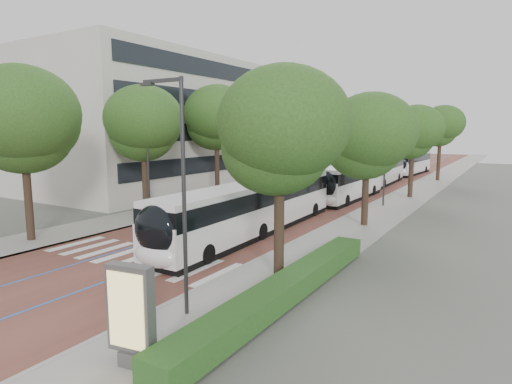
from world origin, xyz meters
TOP-DOWN VIEW (x-y plane):
  - ground at (0.00, 0.00)m, footprint 160.00×160.00m
  - road at (0.00, 40.00)m, footprint 11.00×140.00m
  - sidewalk_left at (-7.50, 40.00)m, footprint 4.00×140.00m
  - sidewalk_right at (7.50, 40.00)m, footprint 4.00×140.00m
  - kerb_left at (-5.60, 40.00)m, footprint 0.20×140.00m
  - kerb_right at (5.60, 40.00)m, footprint 0.20×140.00m
  - zebra_crossing at (0.20, 1.00)m, footprint 10.55×3.60m
  - lane_line_left at (-1.60, 40.00)m, footprint 0.12×126.00m
  - lane_line_right at (1.60, 40.00)m, footprint 0.12×126.00m
  - office_building at (-19.47, 28.00)m, footprint 18.11×40.00m
  - hedge at (9.10, 0.00)m, footprint 1.20×14.00m
  - streetlight_near at (6.62, -3.00)m, footprint 1.82×0.20m
  - streetlight_far at (6.62, 22.00)m, footprint 1.82×0.20m
  - lamp_post_left at (-6.10, 8.00)m, footprint 0.14×0.14m
  - trees_left at (-7.50, 22.62)m, footprint 6.28×60.92m
  - trees_right at (7.70, 20.17)m, footprint 5.85×47.31m
  - lead_bus at (2.49, 8.08)m, footprint 3.01×18.46m
  - bus_queued_0 at (2.98, 23.80)m, footprint 2.71×12.43m
  - bus_queued_1 at (2.47, 36.90)m, footprint 2.84×12.46m
  - bus_queued_2 at (2.89, 50.60)m, footprint 3.31×12.53m
  - ad_panel at (7.71, -6.27)m, footprint 1.38×0.61m

SIDE VIEW (x-z plane):
  - ground at x=0.00m, z-range 0.00..0.00m
  - road at x=0.00m, z-range 0.00..0.02m
  - lane_line_left at x=-1.60m, z-range 0.02..0.03m
  - lane_line_right at x=1.60m, z-range 0.02..0.03m
  - zebra_crossing at x=0.20m, z-range 0.02..0.03m
  - sidewalk_left at x=-7.50m, z-range 0.00..0.12m
  - sidewalk_right at x=7.50m, z-range 0.00..0.12m
  - kerb_left at x=-5.60m, z-range -0.01..0.13m
  - kerb_right at x=5.60m, z-range -0.01..0.13m
  - hedge at x=9.10m, z-range 0.12..0.92m
  - ad_panel at x=7.71m, z-range 0.19..2.98m
  - bus_queued_0 at x=2.98m, z-range 0.02..3.22m
  - bus_queued_1 at x=2.47m, z-range 0.02..3.22m
  - bus_queued_2 at x=2.89m, z-range 0.02..3.22m
  - lead_bus at x=2.49m, z-range 0.03..3.23m
  - lamp_post_left at x=-6.10m, z-range 0.12..8.12m
  - streetlight_near at x=6.62m, z-range 0.82..8.82m
  - streetlight_far at x=6.62m, z-range 0.82..8.82m
  - trees_right at x=7.70m, z-range 1.64..10.50m
  - office_building at x=-19.47m, z-range 0.00..14.00m
  - trees_left at x=-7.50m, z-range 2.09..11.95m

